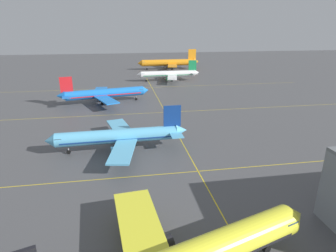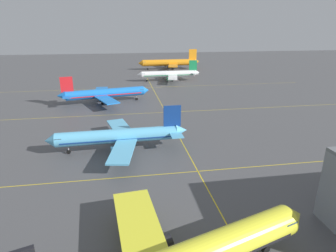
# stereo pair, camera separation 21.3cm
# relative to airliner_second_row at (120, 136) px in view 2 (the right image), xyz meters

# --- Properties ---
(airliner_second_row) EXTENTS (32.53, 28.12, 10.13)m
(airliner_second_row) POSITION_rel_airliner_second_row_xyz_m (0.00, 0.00, 0.00)
(airliner_second_row) COLOR #5BB7E5
(airliner_second_row) RESTS_ON ground
(airliner_third_row) EXTENTS (33.97, 28.91, 10.59)m
(airliner_third_row) POSITION_rel_airliner_second_row_xyz_m (-5.37, 44.35, 0.16)
(airliner_third_row) COLOR blue
(airliner_third_row) RESTS_ON ground
(airliner_far_left_stand) EXTENTS (33.40, 28.89, 10.41)m
(airliner_far_left_stand) POSITION_rel_airliner_second_row_xyz_m (26.00, 84.92, 0.09)
(airliner_far_left_stand) COLOR white
(airliner_far_left_stand) RESTS_ON ground
(airliner_far_right_stand) EXTENTS (41.08, 35.53, 12.80)m
(airliner_far_right_stand) POSITION_rel_airliner_second_row_xyz_m (33.20, 126.07, 0.91)
(airliner_far_right_stand) COLOR orange
(airliner_far_right_stand) RESTS_ON ground
(taxiway_markings) EXTENTS (148.11, 183.03, 0.01)m
(taxiway_markings) POSITION_rel_airliner_second_row_xyz_m (15.29, 7.68, -3.46)
(taxiway_markings) COLOR yellow
(taxiway_markings) RESTS_ON ground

